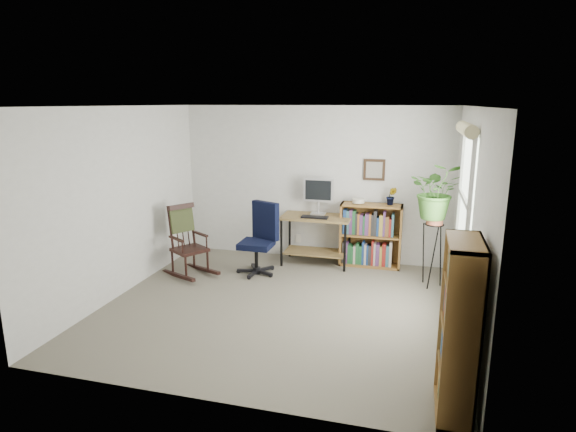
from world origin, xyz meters
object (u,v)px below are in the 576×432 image
(low_bookshelf, at_px, (371,235))
(tall_bookshelf, at_px, (459,329))
(desk, at_px, (316,240))
(office_chair, at_px, (256,239))
(rocking_chair, at_px, (189,240))

(low_bookshelf, relative_size, tall_bookshelf, 0.67)
(desk, distance_m, tall_bookshelf, 3.79)
(office_chair, height_order, rocking_chair, office_chair)
(rocking_chair, relative_size, low_bookshelf, 1.08)
(office_chair, bearing_deg, rocking_chair, -139.32)
(desk, xyz_separation_m, office_chair, (-0.74, -0.66, 0.15))
(low_bookshelf, bearing_deg, rocking_chair, -156.53)
(rocking_chair, bearing_deg, desk, -27.32)
(office_chair, xyz_separation_m, tall_bookshelf, (2.57, -2.64, 0.19))
(low_bookshelf, bearing_deg, desk, -171.66)
(office_chair, distance_m, low_bookshelf, 1.75)
(rocking_chair, distance_m, tall_bookshelf, 4.20)
(desk, relative_size, tall_bookshelf, 0.73)
(office_chair, relative_size, rocking_chair, 1.02)
(desk, height_order, office_chair, office_chair)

